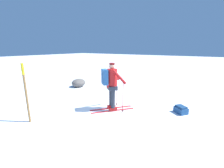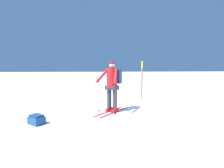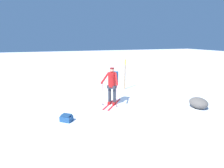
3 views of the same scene
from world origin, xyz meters
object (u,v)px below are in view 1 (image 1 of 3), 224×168
skier (111,83)px  rock_boulder (79,83)px  trail_marker (26,89)px  dropped_backpack (181,110)px

skier → rock_boulder: skier is taller
trail_marker → rock_boulder: (-3.93, -1.91, -0.83)m
dropped_backpack → rock_boulder: (-0.58, -5.74, 0.11)m
dropped_backpack → trail_marker: (3.35, -3.82, 0.94)m
rock_boulder → skier: bearing=63.8°
rock_boulder → dropped_backpack: bearing=84.2°
dropped_backpack → rock_boulder: bearing=-95.8°
skier → trail_marker: (2.21, -1.59, 0.03)m
trail_marker → dropped_backpack: bearing=131.2°
dropped_backpack → trail_marker: size_ratio=0.28×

